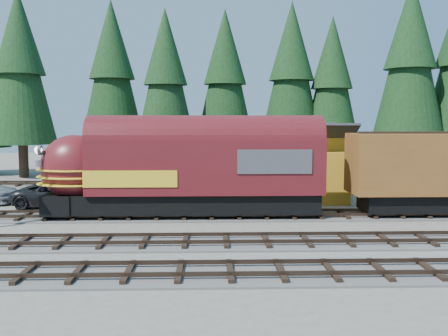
{
  "coord_description": "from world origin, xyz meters",
  "views": [
    {
      "loc": [
        -3.13,
        -23.79,
        5.5
      ],
      "look_at": [
        -2.3,
        4.0,
        2.79
      ],
      "focal_mm": 40.0,
      "sensor_mm": 36.0,
      "label": 1
    }
  ],
  "objects_px": {
    "pickup_truck_a": "(59,194)",
    "depot": "(254,156)",
    "locomotive": "(176,173)",
    "caboose": "(179,154)"
  },
  "relations": [
    {
      "from": "locomotive",
      "to": "depot",
      "type": "bearing_deg",
      "value": 52.47
    },
    {
      "from": "locomotive",
      "to": "pickup_truck_a",
      "type": "height_order",
      "value": "locomotive"
    },
    {
      "from": "depot",
      "to": "pickup_truck_a",
      "type": "relative_size",
      "value": 2.3
    },
    {
      "from": "locomotive",
      "to": "caboose",
      "type": "height_order",
      "value": "caboose"
    },
    {
      "from": "pickup_truck_a",
      "to": "locomotive",
      "type": "bearing_deg",
      "value": -118.57
    },
    {
      "from": "pickup_truck_a",
      "to": "depot",
      "type": "bearing_deg",
      "value": -80.33
    },
    {
      "from": "depot",
      "to": "caboose",
      "type": "height_order",
      "value": "caboose"
    },
    {
      "from": "locomotive",
      "to": "caboose",
      "type": "bearing_deg",
      "value": 92.63
    },
    {
      "from": "depot",
      "to": "pickup_truck_a",
      "type": "bearing_deg",
      "value": -167.87
    },
    {
      "from": "caboose",
      "to": "locomotive",
      "type": "bearing_deg",
      "value": -87.37
    }
  ]
}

